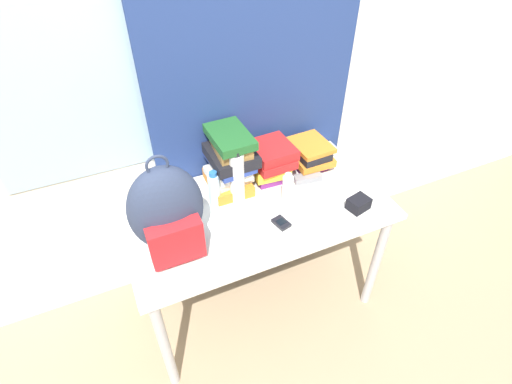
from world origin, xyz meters
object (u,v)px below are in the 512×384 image
object	(u,v)px
book_stack_center	(270,160)
water_bottle	(214,189)
sunglasses_case	(308,178)
book_stack_left	(230,161)
sports_bottle	(237,177)
backpack	(167,212)
sunscreen_bottle	(288,189)
camera_pouch	(359,204)
book_stack_right	(309,153)
cell_phone	(281,223)

from	to	relation	value
book_stack_center	water_bottle	size ratio (longest dim) A/B	1.27
water_bottle	sunglasses_case	xyz separation A→B (m)	(0.51, -0.04, -0.07)
sunglasses_case	water_bottle	bearing A→B (deg)	175.70
book_stack_left	sports_bottle	distance (m)	0.11
backpack	book_stack_left	bearing A→B (deg)	35.87
sunglasses_case	book_stack_center	bearing A→B (deg)	141.94
sunscreen_bottle	camera_pouch	xyz separation A→B (m)	(0.30, -0.19, -0.05)
water_bottle	sunglasses_case	bearing A→B (deg)	-4.30
backpack	sports_bottle	xyz separation A→B (m)	(0.38, 0.17, -0.06)
book_stack_right	cell_phone	xyz separation A→B (m)	(-0.35, -0.36, -0.07)
book_stack_left	cell_phone	distance (m)	0.41
book_stack_left	sunglasses_case	size ratio (longest dim) A/B	2.09
book_stack_center	camera_pouch	distance (m)	0.51
book_stack_left	camera_pouch	bearing A→B (deg)	-39.28
book_stack_left	book_stack_center	size ratio (longest dim) A/B	1.32
camera_pouch	sunglasses_case	bearing A→B (deg)	112.54
book_stack_left	sports_bottle	bearing A→B (deg)	-93.17
water_bottle	sports_bottle	size ratio (longest dim) A/B	0.65
water_bottle	cell_phone	world-z (taller)	water_bottle
book_stack_right	cell_phone	size ratio (longest dim) A/B	2.74
camera_pouch	book_stack_left	bearing A→B (deg)	140.72
book_stack_left	book_stack_center	bearing A→B (deg)	-0.04
book_stack_left	sunscreen_bottle	bearing A→B (deg)	-46.86
book_stack_right	sunscreen_bottle	xyz separation A→B (m)	(-0.25, -0.23, 0.01)
book_stack_right	camera_pouch	bearing A→B (deg)	-84.00
sports_bottle	book_stack_left	bearing A→B (deg)	86.83
book_stack_center	sunscreen_bottle	xyz separation A→B (m)	(-0.01, -0.23, -0.02)
water_bottle	sunglasses_case	size ratio (longest dim) A/B	1.25
book_stack_right	sports_bottle	xyz separation A→B (m)	(-0.47, -0.11, 0.07)
sports_bottle	sunscreen_bottle	bearing A→B (deg)	-27.86
water_bottle	book_stack_center	bearing A→B (deg)	14.46
sunscreen_bottle	cell_phone	xyz separation A→B (m)	(-0.10, -0.13, -0.07)
book_stack_center	sports_bottle	xyz separation A→B (m)	(-0.23, -0.11, 0.04)
book_stack_left	book_stack_right	world-z (taller)	book_stack_left
book_stack_left	book_stack_right	distance (m)	0.48
backpack	water_bottle	size ratio (longest dim) A/B	2.52
backpack	cell_phone	size ratio (longest dim) A/B	5.05
camera_pouch	cell_phone	bearing A→B (deg)	171.74
water_bottle	cell_phone	xyz separation A→B (m)	(0.23, -0.27, -0.08)
book_stack_left	sunscreen_bottle	size ratio (longest dim) A/B	1.86
backpack	water_bottle	bearing A→B (deg)	35.43
sports_bottle	sunglasses_case	bearing A→B (deg)	-2.34
book_stack_center	camera_pouch	bearing A→B (deg)	-55.83
book_stack_right	sports_bottle	size ratio (longest dim) A/B	0.89
book_stack_right	camera_pouch	xyz separation A→B (m)	(0.04, -0.42, -0.04)
water_bottle	book_stack_left	bearing A→B (deg)	36.85
book_stack_right	sports_bottle	distance (m)	0.49
water_bottle	sports_bottle	distance (m)	0.13
cell_phone	camera_pouch	world-z (taller)	camera_pouch
water_bottle	cell_phone	bearing A→B (deg)	-49.15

